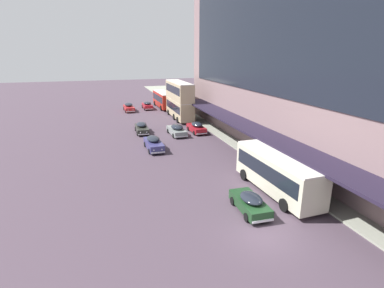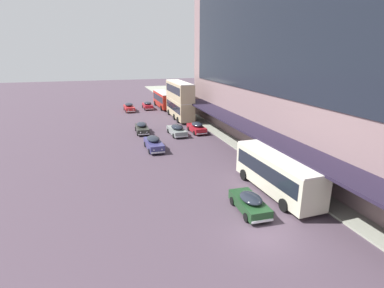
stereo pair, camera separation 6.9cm
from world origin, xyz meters
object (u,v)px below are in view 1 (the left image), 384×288
(sedan_trailing_near, at_px, (250,203))
(sedan_far_back, at_px, (142,128))
(transit_bus_kerbside_far, at_px, (163,99))
(pedestrian_at_kerb, at_px, (299,177))
(transit_bus_kerbside_rear, at_px, (179,99))
(sedan_second_mid, at_px, (197,127))
(sedan_second_near, at_px, (154,143))
(transit_bus_kerbside_front, at_px, (277,171))
(sedan_oncoming_rear, at_px, (129,107))
(sedan_trailing_mid, at_px, (147,105))
(sedan_lead_near, at_px, (177,130))

(sedan_trailing_near, bearing_deg, sedan_far_back, 99.70)
(transit_bus_kerbside_far, relative_size, pedestrian_at_kerb, 5.43)
(transit_bus_kerbside_rear, height_order, sedan_far_back, transit_bus_kerbside_rear)
(sedan_second_mid, height_order, sedan_far_back, sedan_second_mid)
(pedestrian_at_kerb, bearing_deg, sedan_second_near, 123.69)
(transit_bus_kerbside_front, height_order, transit_bus_kerbside_far, transit_bus_kerbside_front)
(sedan_oncoming_rear, bearing_deg, transit_bus_kerbside_front, -78.98)
(sedan_trailing_near, relative_size, sedan_second_mid, 0.93)
(transit_bus_kerbside_rear, height_order, sedan_trailing_mid, transit_bus_kerbside_rear)
(sedan_second_near, distance_m, pedestrian_at_kerb, 17.78)
(sedan_trailing_near, bearing_deg, pedestrian_at_kerb, 20.20)
(sedan_trailing_near, bearing_deg, transit_bus_kerbside_front, 31.91)
(sedan_far_back, bearing_deg, pedestrian_at_kerb, -66.51)
(sedan_trailing_near, height_order, sedan_trailing_mid, sedan_trailing_mid)
(transit_bus_kerbside_front, height_order, sedan_trailing_mid, transit_bus_kerbside_front)
(sedan_far_back, xyz_separation_m, sedan_second_near, (0.23, -8.42, 0.05))
(transit_bus_kerbside_far, distance_m, sedan_oncoming_rear, 7.81)
(transit_bus_kerbside_far, relative_size, sedan_second_near, 2.06)
(transit_bus_kerbside_rear, relative_size, sedan_oncoming_rear, 2.18)
(transit_bus_kerbside_far, xyz_separation_m, sedan_second_near, (-7.25, -28.09, -1.10))
(sedan_oncoming_rear, bearing_deg, transit_bus_kerbside_rear, -50.44)
(transit_bus_kerbside_front, relative_size, sedan_trailing_near, 2.21)
(sedan_trailing_mid, xyz_separation_m, sedan_lead_near, (0.68, -21.84, -0.00))
(sedan_lead_near, bearing_deg, sedan_trailing_mid, 91.79)
(pedestrian_at_kerb, bearing_deg, transit_bus_kerbside_rear, 93.92)
(transit_bus_kerbside_far, xyz_separation_m, sedan_lead_near, (-2.88, -22.45, -1.13))
(sedan_second_mid, bearing_deg, sedan_trailing_near, -98.43)
(sedan_lead_near, relative_size, pedestrian_at_kerb, 2.66)
(transit_bus_kerbside_front, relative_size, transit_bus_kerbside_rear, 0.87)
(sedan_lead_near, bearing_deg, transit_bus_kerbside_front, -80.67)
(transit_bus_kerbside_far, relative_size, sedan_trailing_mid, 2.15)
(transit_bus_kerbside_far, xyz_separation_m, sedan_oncoming_rear, (-7.49, -1.93, -1.09))
(sedan_trailing_near, bearing_deg, transit_bus_kerbside_far, 86.00)
(transit_bus_kerbside_far, relative_size, sedan_second_mid, 2.17)
(sedan_lead_near, bearing_deg, sedan_oncoming_rear, 102.66)
(sedan_far_back, bearing_deg, sedan_trailing_mid, 78.39)
(sedan_second_mid, bearing_deg, transit_bus_kerbside_front, -89.48)
(sedan_lead_near, bearing_deg, sedan_trailing_near, -90.68)
(sedan_oncoming_rear, xyz_separation_m, pedestrian_at_kerb, (10.10, -40.96, 0.37))
(sedan_lead_near, xyz_separation_m, pedestrian_at_kerb, (5.49, -20.43, 0.41))
(sedan_oncoming_rear, distance_m, pedestrian_at_kerb, 42.19)
(sedan_second_near, relative_size, pedestrian_at_kerb, 2.63)
(transit_bus_kerbside_rear, distance_m, pedestrian_at_kerb, 31.49)
(sedan_second_mid, bearing_deg, transit_bus_kerbside_rear, 88.95)
(sedan_far_back, distance_m, pedestrian_at_kerb, 25.32)
(transit_bus_kerbside_front, bearing_deg, sedan_second_mid, 90.52)
(transit_bus_kerbside_rear, height_order, sedan_second_near, transit_bus_kerbside_rear)
(transit_bus_kerbside_front, xyz_separation_m, sedan_oncoming_rear, (-7.95, 40.83, -1.10))
(pedestrian_at_kerb, bearing_deg, sedan_far_back, 113.49)
(sedan_second_mid, height_order, sedan_trailing_mid, sedan_second_mid)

